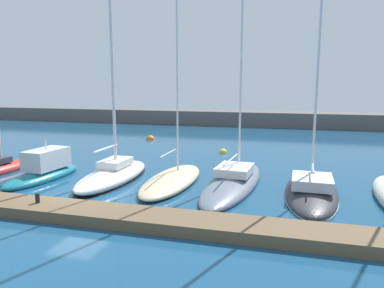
# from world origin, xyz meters

# --- Properties ---
(ground_plane) EXTENTS (120.00, 120.00, 0.00)m
(ground_plane) POSITION_xyz_m (0.00, 0.00, 0.00)
(ground_plane) COLOR navy
(dock_pier) EXTENTS (36.80, 1.90, 0.48)m
(dock_pier) POSITION_xyz_m (0.00, -2.14, 0.24)
(dock_pier) COLOR brown
(dock_pier) RESTS_ON ground_plane
(breakwater_seawall) EXTENTS (108.00, 3.96, 1.94)m
(breakwater_seawall) POSITION_xyz_m (0.00, 35.31, 0.97)
(breakwater_seawall) COLOR #5B5651
(breakwater_seawall) RESTS_ON ground_plane
(motorboat_teal_fourth) EXTENTS (2.47, 6.20, 2.68)m
(motorboat_teal_fourth) POSITION_xyz_m (-4.31, 3.19, 0.53)
(motorboat_teal_fourth) COLOR #19707F
(motorboat_teal_fourth) RESTS_ON ground_plane
(sailboat_white_fifth) EXTENTS (2.68, 7.62, 15.02)m
(sailboat_white_fifth) POSITION_xyz_m (0.07, 3.80, 0.46)
(sailboat_white_fifth) COLOR white
(sailboat_white_fifth) RESTS_ON ground_plane
(sailboat_sand_sixth) EXTENTS (2.73, 7.80, 14.09)m
(sailboat_sand_sixth) POSITION_xyz_m (3.71, 4.07, 0.27)
(sailboat_sand_sixth) COLOR beige
(sailboat_sand_sixth) RESTS_ON ground_plane
(sailboat_slate_seventh) EXTENTS (3.37, 10.30, 20.06)m
(sailboat_slate_seventh) POSITION_xyz_m (7.24, 4.68, 0.29)
(sailboat_slate_seventh) COLOR slate
(sailboat_slate_seventh) RESTS_ON ground_plane
(sailboat_charcoal_eighth) EXTENTS (2.93, 8.35, 16.00)m
(sailboat_charcoal_eighth) POSITION_xyz_m (11.49, 3.93, 0.26)
(sailboat_charcoal_eighth) COLOR #2D2D33
(sailboat_charcoal_eighth) RESTS_ON ground_plane
(mooring_buoy_orange) EXTENTS (0.89, 0.89, 0.89)m
(mooring_buoy_orange) POSITION_xyz_m (-3.79, 19.60, 0.00)
(mooring_buoy_orange) COLOR orange
(mooring_buoy_orange) RESTS_ON ground_plane
(mooring_buoy_yellow) EXTENTS (0.71, 0.71, 0.71)m
(mooring_buoy_yellow) POSITION_xyz_m (4.88, 14.34, 0.00)
(mooring_buoy_yellow) COLOR yellow
(mooring_buoy_yellow) RESTS_ON ground_plane
(dock_bollard) EXTENTS (0.20, 0.20, 0.44)m
(dock_bollard) POSITION_xyz_m (-0.64, -2.14, 0.70)
(dock_bollard) COLOR black
(dock_bollard) RESTS_ON dock_pier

